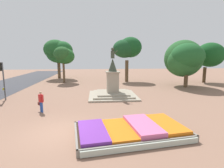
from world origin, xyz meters
TOP-DOWN VIEW (x-y plane):
  - ground_plane at (0.00, 0.00)m, footprint 94.72×94.72m
  - flower_planter at (3.92, -0.60)m, footprint 6.27×4.14m
  - statue_monument at (3.71, 8.49)m, footprint 4.88×4.88m
  - traffic_light_far_corner at (-6.82, 7.93)m, footprint 0.41×0.29m
  - pedestrian_with_handbag at (-2.11, 3.76)m, footprint 0.57×0.57m
  - park_tree_far_left at (13.81, 13.41)m, footprint 5.14×6.03m
  - park_tree_behind_statue at (7.22, 19.61)m, footprint 4.77×3.82m
  - park_tree_far_right at (-4.83, 24.05)m, footprint 5.26×4.68m
  - park_tree_street_side at (19.38, 16.74)m, footprint 4.58×4.46m
  - park_tree_mid_canopy at (-2.99, 18.91)m, footprint 3.06×3.45m

SIDE VIEW (x-z plane):
  - ground_plane at x=0.00m, z-range 0.00..0.00m
  - flower_planter at x=3.92m, z-range -0.05..0.51m
  - statue_monument at x=3.71m, z-range -1.65..3.38m
  - pedestrian_with_handbag at x=-2.11m, z-range 0.09..1.68m
  - traffic_light_far_corner at x=-6.82m, z-range 0.68..4.26m
  - park_tree_far_left at x=13.81m, z-range 0.66..6.99m
  - park_tree_mid_canopy at x=-2.99m, z-range 1.45..7.04m
  - park_tree_street_side at x=19.38m, z-range 1.18..7.39m
  - park_tree_far_right at x=-4.83m, z-range 1.43..8.55m
  - park_tree_behind_statue at x=7.22m, z-range 1.81..9.06m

